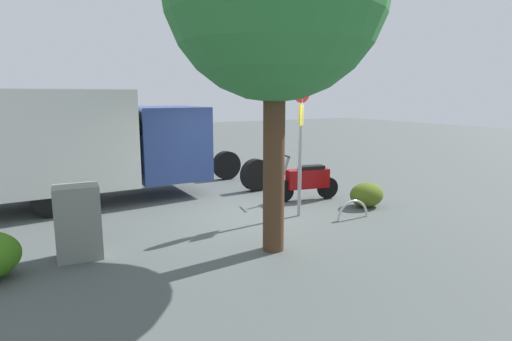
{
  "coord_description": "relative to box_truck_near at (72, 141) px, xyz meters",
  "views": [
    {
      "loc": [
        4.33,
        8.03,
        2.66
      ],
      "look_at": [
        -0.28,
        0.01,
        0.99
      ],
      "focal_mm": 29.42,
      "sensor_mm": 36.0,
      "label": 1
    }
  ],
  "objects": [
    {
      "name": "box_truck_near",
      "position": [
        0.0,
        0.0,
        0.0
      ],
      "size": [
        8.35,
        2.21,
        2.78
      ],
      "rotation": [
        0.0,
        0.0,
        3.14
      ],
      "color": "black",
      "rests_on": "ground"
    },
    {
      "name": "shrub_near_sign",
      "position": [
        -6.03,
        3.78,
        -1.27
      ],
      "size": [
        0.86,
        0.7,
        0.58
      ],
      "primitive_type": "ellipsoid",
      "color": "#485C18",
      "rests_on": "ground"
    },
    {
      "name": "bike_rack_hoop",
      "position": [
        -5.04,
        4.38,
        -1.57
      ],
      "size": [
        0.85,
        0.08,
        0.85
      ],
      "primitive_type": "torus",
      "rotation": [
        1.57,
        0.0,
        -0.03
      ],
      "color": "#B7B7BC",
      "rests_on": "ground"
    },
    {
      "name": "motorcycle",
      "position": [
        -5.17,
        2.55,
        -1.05
      ],
      "size": [
        1.79,
        0.67,
        1.2
      ],
      "rotation": [
        0.0,
        0.0,
        -0.2
      ],
      "color": "black",
      "rests_on": "ground"
    },
    {
      "name": "stop_sign",
      "position": [
        -4.17,
        3.61,
        0.6
      ],
      "size": [
        0.71,
        0.33,
        3.25
      ],
      "color": "#9E9EA3",
      "rests_on": "ground"
    },
    {
      "name": "ground_plane",
      "position": [
        -3.16,
        2.92,
        -1.57
      ],
      "size": [
        60.0,
        60.0,
        0.0
      ],
      "primitive_type": "plane",
      "color": "#4A514F"
    },
    {
      "name": "utility_cabinet",
      "position": [
        0.41,
        3.79,
        -0.96
      ],
      "size": [
        0.74,
        0.6,
        1.22
      ],
      "primitive_type": "cube",
      "rotation": [
        0.0,
        0.0,
        -0.09
      ],
      "color": "slate",
      "rests_on": "ground"
    }
  ]
}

